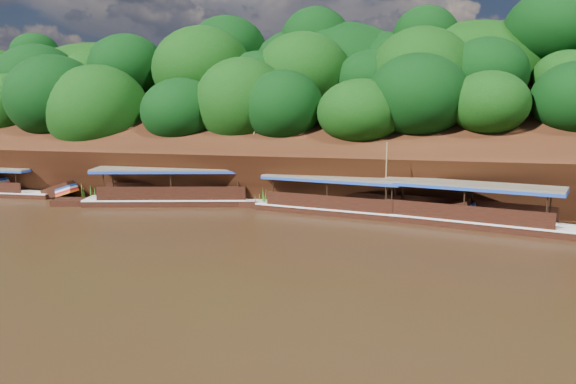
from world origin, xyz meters
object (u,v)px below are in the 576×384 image
Objects in this scene: boat_0 at (496,219)px; boat_2 at (199,196)px; boat_1 at (354,207)px; boat_3 at (0,190)px.

boat_2 is (-20.15, 2.91, 0.03)m from boat_0.
boat_1 is 1.14× the size of boat_3.
boat_1 is 0.85× the size of boat_2.
boat_1 is 11.55m from boat_2.
boat_0 is 1.25× the size of boat_3.
boat_2 is 16.93m from boat_3.
boat_1 is at bearing -178.08° from boat_0.
boat_0 reaches higher than boat_3.
boat_0 reaches higher than boat_2.
boat_2 is at bearing -2.43° from boat_3.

